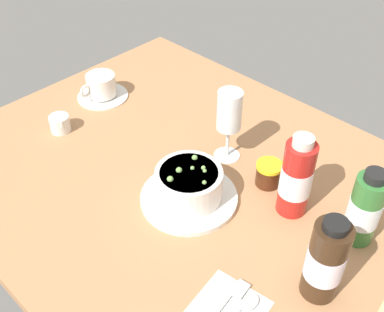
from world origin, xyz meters
The scene contains 9 objects.
ground_plane centered at (0.00, 0.00, -1.50)cm, with size 110.00×84.00×3.00cm, color #A8754C.
porridge_bowl centered at (4.22, -4.89, 3.80)cm, with size 20.12×20.12×8.49cm.
coffee_cup centered at (-39.76, 6.59, 2.97)cm, with size 13.56×13.56×6.62cm.
creamer_jug centered at (-34.96, -9.79, 2.14)cm, with size 5.90×4.88×4.81cm.
wine_glass centered at (0.51, 11.35, 11.70)cm, with size 5.97×5.97×17.15cm.
jam_jar centered at (12.83, 10.45, 2.72)cm, with size 5.59×5.59×5.36cm.
sauce_bottle_brown centered at (35.26, -4.95, 8.06)cm, with size 6.34×6.34×17.29cm.
sauce_bottle_red centered at (20.78, 7.75, 8.44)cm, with size 6.23×6.23×18.33cm.
sauce_bottle_green centered at (33.98, 10.36, 7.59)cm, with size 6.02×6.02×16.49cm.
Camera 1 is at (52.62, -53.82, 70.14)cm, focal length 44.11 mm.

